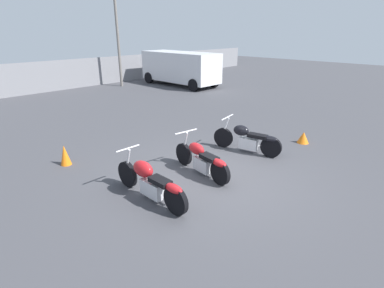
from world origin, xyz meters
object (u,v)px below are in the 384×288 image
motorcycle_slot_1 (202,159)px  parked_van (180,67)px  light_pole_left (116,18)px  motorcycle_slot_2 (248,139)px  traffic_cone_far (303,137)px  motorcycle_slot_0 (150,181)px  traffic_cone_near (65,155)px

motorcycle_slot_1 → parked_van: 12.66m
light_pole_left → motorcycle_slot_2: bearing=-107.7°
traffic_cone_far → motorcycle_slot_0: bearing=171.1°
light_pole_left → traffic_cone_near: bearing=-131.2°
light_pole_left → motorcycle_slot_0: size_ratio=3.03×
motorcycle_slot_1 → parked_van: size_ratio=0.37×
motorcycle_slot_1 → motorcycle_slot_2: bearing=8.5°
motorcycle_slot_2 → parked_van: size_ratio=0.38×
motorcycle_slot_0 → motorcycle_slot_2: motorcycle_slot_0 is taller
motorcycle_slot_0 → motorcycle_slot_1: size_ratio=1.11×
motorcycle_slot_1 → motorcycle_slot_2: (1.95, -0.01, 0.01)m
light_pole_left → motorcycle_slot_1: 13.57m
traffic_cone_near → traffic_cone_far: (5.79, -3.79, -0.09)m
motorcycle_slot_1 → traffic_cone_far: (3.77, -0.85, -0.21)m
motorcycle_slot_0 → parked_van: bearing=43.7°
light_pole_left → traffic_cone_far: (-1.95, -12.63, -3.75)m
traffic_cone_far → motorcycle_slot_2: bearing=155.4°
traffic_cone_near → motorcycle_slot_1: bearing=-55.6°
traffic_cone_far → parked_van: bearing=65.3°
traffic_cone_far → light_pole_left: bearing=81.2°
motorcycle_slot_1 → motorcycle_slot_2: 1.95m
light_pole_left → traffic_cone_far: size_ratio=18.26×
motorcycle_slot_0 → traffic_cone_far: 5.44m
motorcycle_slot_2 → traffic_cone_near: motorcycle_slot_2 is taller
motorcycle_slot_2 → light_pole_left: bearing=61.3°
motorcycle_slot_2 → traffic_cone_far: motorcycle_slot_2 is taller
motorcycle_slot_0 → motorcycle_slot_1: bearing=1.1°
light_pole_left → parked_van: bearing=-41.2°
motorcycle_slot_2 → parked_van: (6.53, 9.38, 0.73)m
light_pole_left → traffic_cone_far: light_pole_left is taller
motorcycle_slot_1 → motorcycle_slot_0: bearing=-170.7°
light_pole_left → motorcycle_slot_1: (-5.72, -11.79, -3.53)m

